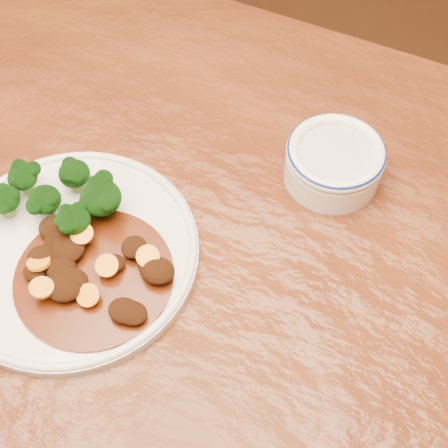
% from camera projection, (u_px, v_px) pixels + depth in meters
% --- Properties ---
extents(ground, '(4.00, 4.00, 0.00)m').
position_uv_depth(ground, '(181.00, 414.00, 1.39)').
color(ground, '#452211').
rests_on(ground, ground).
extents(dining_table, '(1.57, 1.01, 0.75)m').
position_uv_depth(dining_table, '(152.00, 266.00, 0.83)').
color(dining_table, '#5E2A10').
rests_on(dining_table, ground).
extents(dinner_plate, '(0.30, 0.30, 0.02)m').
position_uv_depth(dinner_plate, '(72.00, 252.00, 0.73)').
color(dinner_plate, silver).
rests_on(dinner_plate, dining_table).
extents(broccoli_florets, '(0.15, 0.10, 0.05)m').
position_uv_depth(broccoli_florets, '(62.00, 196.00, 0.74)').
color(broccoli_florets, '#74914B').
rests_on(broccoli_florets, dinner_plate).
extents(mince_stew, '(0.18, 0.18, 0.03)m').
position_uv_depth(mince_stew, '(90.00, 269.00, 0.71)').
color(mince_stew, '#4B1608').
rests_on(mince_stew, dinner_plate).
extents(dip_bowl, '(0.12, 0.12, 0.06)m').
position_uv_depth(dip_bowl, '(334.00, 161.00, 0.78)').
color(dip_bowl, white).
rests_on(dip_bowl, dining_table).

